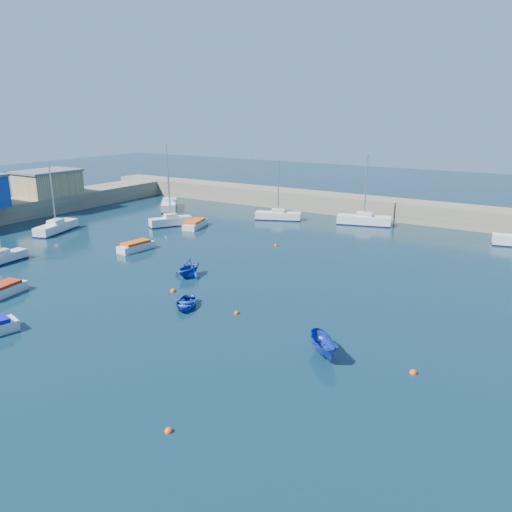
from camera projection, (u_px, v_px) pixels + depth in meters
The scene contains 21 objects.
ground at pixel (139, 334), 33.68m from camera, with size 220.00×220.00×0.00m, color #0B2633.
back_wall at pixel (373, 207), 70.69m from camera, with size 96.00×4.50×2.60m, color #736D58.
left_quay at pixel (13, 210), 69.44m from camera, with size 6.00×62.00×2.40m, color #736D58.
brick_shed_a at pixel (48, 184), 73.50m from camera, with size 6.00×8.00×3.40m, color tan.
sailboat_1 at pixel (2, 258), 49.09m from camera, with size 1.74×4.96×6.55m.
sailboat_2 at pixel (56, 227), 61.58m from camera, with size 3.72×6.78×8.64m.
sailboat_3 at pixel (171, 221), 64.90m from camera, with size 4.06×5.48×7.40m.
sailboat_4 at pixel (169, 205), 76.25m from camera, with size 6.28×7.01×9.67m.
sailboat_5 at pixel (278, 216), 68.65m from camera, with size 6.39×4.02×8.19m.
sailboat_6 at pixel (364, 220), 65.56m from camera, with size 7.16×3.67×9.12m.
motorboat_0 at pixel (0, 291), 40.42m from camera, with size 2.29×4.54×0.97m.
motorboat_1 at pixel (136, 246), 53.59m from camera, with size 1.80×4.22×1.01m.
motorboat_2 at pixel (195, 224), 64.20m from camera, with size 2.90×4.98×0.97m.
dinghy_center at pixel (186, 303), 38.10m from camera, with size 2.24×3.14×0.65m, color #1732A0.
dinghy_left at pixel (188, 268), 45.11m from camera, with size 2.68×3.11×1.64m, color #1732A0.
dinghy_right at pixel (324, 346), 30.45m from camera, with size 1.24×3.31×1.28m, color #1732A0.
buoy_0 at pixel (173, 291), 41.51m from camera, with size 0.51×0.51×0.51m, color #FF3A0D.
buoy_1 at pixel (237, 314), 37.00m from camera, with size 0.43×0.43×0.43m, color red.
buoy_2 at pixel (413, 373), 28.60m from camera, with size 0.45×0.45×0.45m, color #FF3A0D.
buoy_3 at pixel (276, 246), 55.54m from camera, with size 0.39×0.39×0.39m, color #FF3A0D.
buoy_5 at pixel (169, 432), 23.40m from camera, with size 0.41×0.41×0.41m, color #FF3A0D.
Camera 1 is at (23.13, -21.91, 14.48)m, focal length 35.00 mm.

